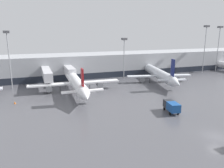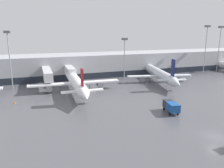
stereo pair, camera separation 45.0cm
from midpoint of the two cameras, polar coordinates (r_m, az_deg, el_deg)
The scene contains 10 objects.
ground_plane at distance 43.24m, azimuth 25.26°, elevation -12.33°, with size 320.00×320.00×0.00m, color #4C4C51.
terminal_building at distance 94.06m, azimuth -2.08°, elevation 5.27°, with size 160.00×31.65×9.00m.
parked_jet_1 at distance 80.85m, azimuth 12.12°, elevation 2.53°, with size 23.44×35.03×9.80m.
parked_jet_3 at distance 67.92m, azimuth -9.87°, elevation 0.73°, with size 27.86×39.76×9.17m.
service_truck_0 at distance 51.29m, azimuth 15.06°, elevation -5.57°, with size 2.90×5.39×2.50m.
traffic_cone_1 at distance 61.19m, azimuth -24.24°, elevation -4.44°, with size 0.42×0.42×0.63m.
apron_light_mast_0 at distance 75.55m, azimuth -25.77°, elevation 9.53°, with size 1.80×1.80×18.26m.
apron_light_mast_2 at distance 104.74m, azimuth 23.19°, elevation 11.39°, with size 1.80×1.80×20.64m.
apron_light_mast_4 at distance 83.52m, azimuth 3.03°, elevation 9.84°, with size 1.80×1.80×15.70m.
apron_light_mast_7 at distance 110.85m, azimuth 26.12°, elevation 11.08°, with size 1.80×1.80×20.38m.
Camera 1 is at (-29.17, -26.60, 17.86)m, focal length 35.00 mm.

